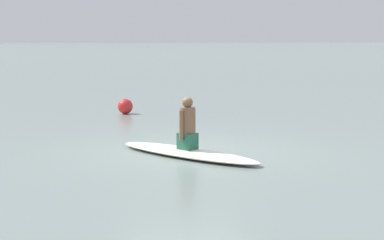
% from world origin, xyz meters
% --- Properties ---
extents(ground_plane, '(400.00, 400.00, 0.00)m').
position_xyz_m(ground_plane, '(0.00, 0.00, 0.00)').
color(ground_plane, slate).
extents(surfboard, '(2.52, 3.19, 0.14)m').
position_xyz_m(surfboard, '(-0.14, -0.50, 0.07)').
color(surfboard, silver).
rests_on(surfboard, ground).
extents(person_paddler, '(0.41, 0.42, 0.99)m').
position_xyz_m(person_paddler, '(-0.14, -0.50, 0.59)').
color(person_paddler, '#26664C').
rests_on(person_paddler, surfboard).
extents(buoy_marker, '(0.45, 0.45, 0.45)m').
position_xyz_m(buoy_marker, '(-0.27, 6.31, 0.22)').
color(buoy_marker, red).
rests_on(buoy_marker, ground).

